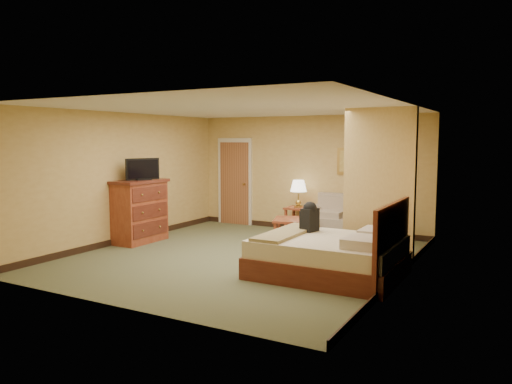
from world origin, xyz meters
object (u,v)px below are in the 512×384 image
Objects in this scene: coffee_table at (293,226)px; dresser at (140,211)px; bed at (332,255)px; loveseat at (347,224)px.

coffee_table is 0.77× the size of dresser.
bed is (4.29, -0.53, -0.32)m from dresser.
loveseat is at bearing 104.62° from bed.
coffee_table is (-0.77, -1.01, 0.06)m from loveseat.
coffee_table is 3.11m from dresser.
bed is at bearing -51.64° from coffee_table.
bed reaches higher than loveseat.
dresser is (-3.52, -2.43, 0.34)m from loveseat.
bed is at bearing -6.99° from dresser.
loveseat is 1.42× the size of dresser.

